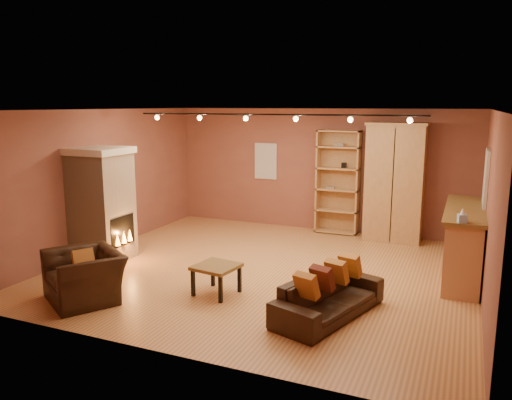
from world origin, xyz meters
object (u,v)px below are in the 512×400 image
at_px(bookcase, 338,181).
at_px(bar_counter, 464,242).
at_px(fireplace, 102,204).
at_px(coffee_table, 216,269).
at_px(loveseat, 329,290).
at_px(armchair, 84,268).
at_px(armoire, 395,182).

xyz_separation_m(bookcase, bar_counter, (2.69, -2.11, -0.58)).
distance_m(fireplace, coffee_table, 2.94).
height_order(loveseat, armchair, armchair).
xyz_separation_m(bookcase, coffee_table, (-0.78, -4.47, -0.79)).
height_order(bookcase, coffee_table, bookcase).
bearing_deg(loveseat, bar_counter, -16.53).
xyz_separation_m(bookcase, armoire, (1.26, -0.20, 0.08)).
relative_size(fireplace, bar_counter, 0.85).
bearing_deg(coffee_table, fireplace, 165.05).
bearing_deg(armoire, armchair, -125.55).
bearing_deg(armoire, bar_counter, -53.28).
bearing_deg(bookcase, fireplace, -133.63).
xyz_separation_m(fireplace, armchair, (1.07, -1.71, -0.56)).
xyz_separation_m(fireplace, bar_counter, (6.24, 1.61, -0.46)).
bearing_deg(armchair, bookcase, 97.33).
height_order(bar_counter, loveseat, bar_counter).
relative_size(bookcase, loveseat, 1.20).
xyz_separation_m(fireplace, bookcase, (3.55, 3.73, 0.13)).
bearing_deg(loveseat, armchair, 121.42).
height_order(loveseat, coffee_table, loveseat).
distance_m(armoire, coffee_table, 4.81).
bearing_deg(bookcase, armoire, -8.96).
distance_m(armoire, bar_counter, 2.48).
relative_size(bookcase, armoire, 0.92).
height_order(fireplace, loveseat, fireplace).
xyz_separation_m(bookcase, loveseat, (1.02, -4.58, -0.81)).
distance_m(armoire, armchair, 6.49).
bearing_deg(bookcase, bar_counter, -38.19).
xyz_separation_m(fireplace, armoire, (4.81, 3.53, 0.21)).
distance_m(loveseat, armchair, 3.62).
distance_m(loveseat, coffee_table, 1.81).
relative_size(bookcase, armchair, 1.73).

